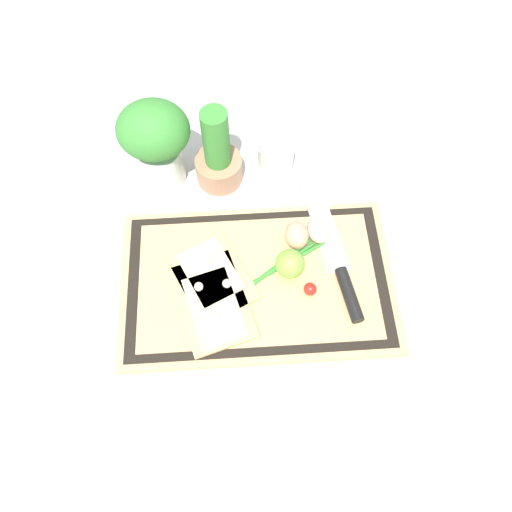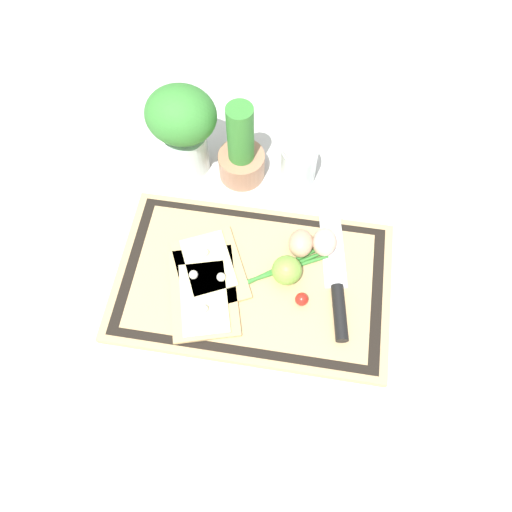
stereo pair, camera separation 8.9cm
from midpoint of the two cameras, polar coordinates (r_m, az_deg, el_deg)
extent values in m
plane|color=silver|center=(0.91, 2.43, -3.45)|extent=(6.00, 6.00, 0.00)
cube|color=tan|center=(0.90, 2.45, -3.23)|extent=(0.49, 0.30, 0.02)
cube|color=black|center=(0.89, 2.47, -2.99)|extent=(0.46, 0.28, 0.00)
cube|color=tan|center=(0.89, 2.47, -2.95)|extent=(0.42, 0.25, 0.00)
cube|color=tan|center=(0.88, -3.13, -4.46)|extent=(0.16, 0.20, 0.01)
cube|color=beige|center=(0.87, -3.06, -5.11)|extent=(0.11, 0.15, 0.00)
sphere|color=silver|center=(0.88, -4.30, -2.43)|extent=(0.02, 0.02, 0.02)
sphere|color=silver|center=(0.85, -2.93, -6.30)|extent=(0.01, 0.01, 0.01)
cube|color=tan|center=(0.89, -2.46, -1.82)|extent=(0.17, 0.18, 0.01)
cube|color=beige|center=(0.89, -2.67, -1.04)|extent=(0.12, 0.14, 0.00)
sphere|color=silver|center=(0.87, -1.12, -2.71)|extent=(0.02, 0.02, 0.02)
sphere|color=silver|center=(0.90, -3.00, 0.15)|extent=(0.01, 0.01, 0.01)
cube|color=silver|center=(0.94, 11.31, 1.86)|extent=(0.07, 0.21, 0.00)
cylinder|color=black|center=(0.87, 12.44, -6.64)|extent=(0.04, 0.10, 0.02)
ellipsoid|color=tan|center=(0.90, 7.95, 1.18)|extent=(0.04, 0.05, 0.04)
ellipsoid|color=beige|center=(0.91, 10.61, 1.33)|extent=(0.04, 0.05, 0.04)
sphere|color=#7FB742|center=(0.87, 6.45, -1.92)|extent=(0.05, 0.05, 0.05)
sphere|color=red|center=(0.87, 8.17, -5.21)|extent=(0.02, 0.02, 0.02)
cylinder|color=#388433|center=(0.89, 2.91, -2.79)|extent=(0.25, 0.14, 0.01)
cylinder|color=#388433|center=(0.89, 2.91, -2.79)|extent=(0.24, 0.15, 0.01)
cylinder|color=#388433|center=(0.89, 2.91, -2.79)|extent=(0.23, 0.17, 0.01)
cylinder|color=#AD7A5B|center=(1.01, 0.90, 10.16)|extent=(0.09, 0.09, 0.06)
cylinder|color=#388433|center=(0.95, 0.97, 13.01)|extent=(0.05, 0.05, 0.15)
cylinder|color=silver|center=(1.00, 7.44, 10.15)|extent=(0.07, 0.07, 0.09)
cylinder|color=#D16023|center=(1.02, 7.26, 9.23)|extent=(0.06, 0.06, 0.03)
cylinder|color=silver|center=(0.96, 7.79, 11.94)|extent=(0.07, 0.07, 0.01)
cylinder|color=silver|center=(1.01, -5.32, 11.69)|extent=(0.08, 0.08, 0.09)
ellipsoid|color=#388433|center=(0.94, -5.84, 15.51)|extent=(0.13, 0.12, 0.11)
camera|label=1|loc=(0.04, -87.12, 5.55)|focal=35.00mm
camera|label=2|loc=(0.04, 92.88, -5.55)|focal=35.00mm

